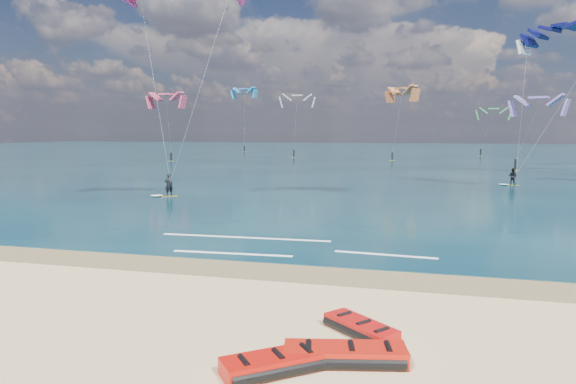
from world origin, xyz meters
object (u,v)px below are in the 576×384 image
Objects in this scene: packed_kite_right at (273,372)px; kitesurfer_far at (538,100)px; packed_kite_left at (345,363)px; kitesurfer_main at (176,79)px; packed_kite_mid at (361,334)px.

kitesurfer_far is at bearing 33.93° from packed_kite_right.
packed_kite_right is at bearing -162.26° from packed_kite_left.
kitesurfer_main is at bearing -125.02° from kitesurfer_far.
kitesurfer_far reaches higher than packed_kite_left.
packed_kite_right is (-1.53, -2.44, 0.00)m from packed_kite_mid.
packed_kite_left is at bearing -55.29° from packed_kite_mid.
packed_kite_left is 1.30× the size of packed_kite_mid.
packed_kite_mid is at bearing -83.08° from kitesurfer_far.
kitesurfer_main is 1.13× the size of kitesurfer_far.
kitesurfer_main is at bearing 82.40° from packed_kite_right.
packed_kite_right is 0.16× the size of kitesurfer_far.
packed_kite_right is at bearing -84.14° from kitesurfer_far.
packed_kite_mid is (0.16, 1.65, 0.00)m from packed_kite_left.
packed_kite_mid is 0.13× the size of kitesurfer_main.
kitesurfer_far is at bearing -11.14° from kitesurfer_main.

